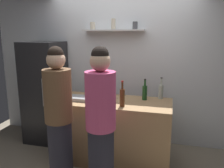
# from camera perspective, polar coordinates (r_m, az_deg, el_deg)

# --- Properties ---
(back_wall_assembly) EXTENTS (4.80, 0.32, 2.60)m
(back_wall_assembly) POSITION_cam_1_polar(r_m,az_deg,el_deg) (3.98, 2.74, 4.22)
(back_wall_assembly) COLOR white
(back_wall_assembly) RESTS_ON ground
(refrigerator) EXTENTS (0.61, 0.68, 1.74)m
(refrigerator) POSITION_cam_1_polar(r_m,az_deg,el_deg) (4.18, -16.31, -1.94)
(refrigerator) COLOR black
(refrigerator) RESTS_ON ground
(counter) EXTENTS (1.72, 0.74, 0.92)m
(counter) POSITION_cam_1_polar(r_m,az_deg,el_deg) (3.49, 0.00, -11.44)
(counter) COLOR #9E7A51
(counter) RESTS_ON ground
(baking_pan) EXTENTS (0.34, 0.24, 0.05)m
(baking_pan) POSITION_cam_1_polar(r_m,az_deg,el_deg) (3.41, -8.62, -3.51)
(baking_pan) COLOR gray
(baking_pan) RESTS_ON counter
(utensil_holder) EXTENTS (0.10, 0.10, 0.22)m
(utensil_holder) POSITION_cam_1_polar(r_m,az_deg,el_deg) (3.33, -12.86, -3.39)
(utensil_holder) COLOR #B2B2B7
(utensil_holder) RESTS_ON counter
(wine_bottle_green_glass) EXTENTS (0.07, 0.07, 0.31)m
(wine_bottle_green_glass) POSITION_cam_1_polar(r_m,az_deg,el_deg) (3.38, 8.16, -2.01)
(wine_bottle_green_glass) COLOR #19471E
(wine_bottle_green_glass) RESTS_ON counter
(wine_bottle_amber_glass) EXTENTS (0.07, 0.07, 0.35)m
(wine_bottle_amber_glass) POSITION_cam_1_polar(r_m,az_deg,el_deg) (3.04, 2.57, -3.23)
(wine_bottle_amber_glass) COLOR #472814
(wine_bottle_amber_glass) RESTS_ON counter
(wine_bottle_pale_glass) EXTENTS (0.07, 0.07, 0.32)m
(wine_bottle_pale_glass) POSITION_cam_1_polar(r_m,az_deg,el_deg) (3.49, 12.10, -1.70)
(wine_bottle_pale_glass) COLOR #B2BFB2
(wine_bottle_pale_glass) RESTS_ON counter
(water_bottle_plastic) EXTENTS (0.10, 0.10, 0.22)m
(water_bottle_plastic) POSITION_cam_1_polar(r_m,az_deg,el_deg) (3.59, -2.35, -1.43)
(water_bottle_plastic) COLOR silver
(water_bottle_plastic) RESTS_ON counter
(person_brown_jacket) EXTENTS (0.34, 0.34, 1.73)m
(person_brown_jacket) POSITION_cam_1_polar(r_m,az_deg,el_deg) (2.91, -13.11, -8.15)
(person_brown_jacket) COLOR #262633
(person_brown_jacket) RESTS_ON ground
(person_pink_top) EXTENTS (0.34, 0.34, 1.75)m
(person_pink_top) POSITION_cam_1_polar(r_m,az_deg,el_deg) (2.61, -2.82, -10.07)
(person_pink_top) COLOR #262633
(person_pink_top) RESTS_ON ground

